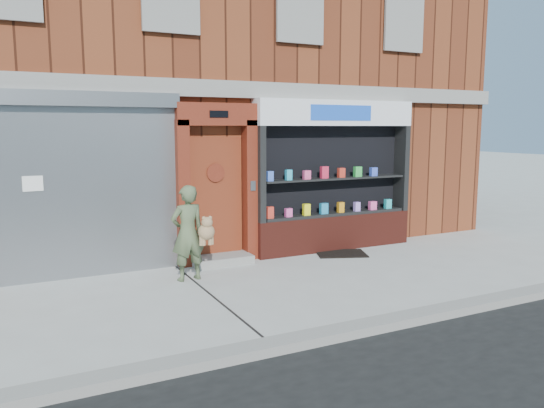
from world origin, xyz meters
TOP-DOWN VIEW (x-y plane):
  - ground at (0.00, 0.00)m, footprint 80.00×80.00m
  - curb at (0.00, -2.15)m, footprint 60.00×0.30m
  - building at (-0.00, 5.99)m, footprint 12.00×8.16m
  - shutter_bay at (-3.00, 1.93)m, footprint 3.10×0.30m
  - red_door_bay at (-0.75, 1.86)m, footprint 1.52×0.58m
  - pharmacy_bay at (1.75, 1.81)m, footprint 3.50×0.41m
  - woman at (-1.58, 0.95)m, footprint 0.71×0.50m
  - doormat at (1.63, 1.34)m, footprint 1.13×0.96m

SIDE VIEW (x-z plane):
  - ground at x=0.00m, z-range 0.00..0.00m
  - doormat at x=1.63m, z-range 0.00..0.02m
  - curb at x=0.00m, z-range 0.00..0.12m
  - woman at x=-1.58m, z-range 0.00..1.56m
  - pharmacy_bay at x=1.75m, z-range -0.13..2.87m
  - red_door_bay at x=-0.75m, z-range 0.01..2.91m
  - shutter_bay at x=-3.00m, z-range 0.20..3.24m
  - building at x=0.00m, z-range 0.00..8.00m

